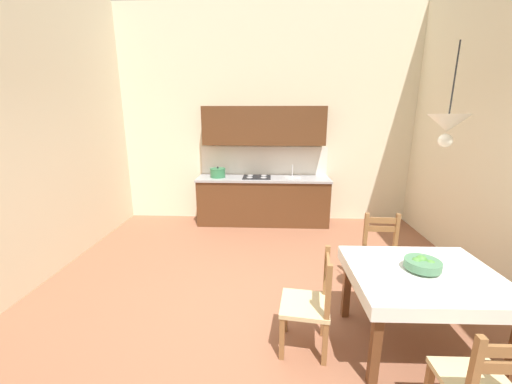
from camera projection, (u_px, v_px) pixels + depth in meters
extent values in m
cube|color=#935B42|center=(260.00, 314.00, 3.34)|extent=(6.12, 6.76, 0.10)
cube|color=beige|center=(266.00, 117.00, 5.86)|extent=(6.12, 0.12, 4.01)
cube|color=#56331C|center=(263.00, 201.00, 5.90)|extent=(2.46, 0.60, 0.86)
cube|color=#9E9EA3|center=(263.00, 179.00, 5.78)|extent=(2.49, 0.63, 0.04)
cube|color=white|center=(264.00, 161.00, 6.00)|extent=(2.46, 0.01, 0.55)
cube|color=#56331C|center=(264.00, 126.00, 5.67)|extent=(2.26, 0.34, 0.70)
cube|color=black|center=(263.00, 225.00, 5.73)|extent=(2.42, 0.02, 0.09)
cylinder|color=silver|center=(293.00, 178.00, 5.76)|extent=(0.34, 0.34, 0.02)
cylinder|color=silver|center=(292.00, 171.00, 5.86)|extent=(0.02, 0.02, 0.22)
cube|color=black|center=(257.00, 177.00, 5.78)|extent=(0.52, 0.42, 0.01)
cylinder|color=silver|center=(250.00, 177.00, 5.69)|extent=(0.11, 0.11, 0.01)
cylinder|color=silver|center=(264.00, 178.00, 5.68)|extent=(0.11, 0.11, 0.01)
cylinder|color=silver|center=(250.00, 175.00, 5.88)|extent=(0.11, 0.11, 0.01)
cylinder|color=silver|center=(264.00, 175.00, 5.87)|extent=(0.11, 0.11, 0.01)
cylinder|color=#337A4C|center=(218.00, 173.00, 5.78)|extent=(0.28, 0.28, 0.15)
cylinder|color=#337A4C|center=(218.00, 169.00, 5.76)|extent=(0.29, 0.29, 0.02)
sphere|color=black|center=(218.00, 168.00, 5.75)|extent=(0.04, 0.04, 0.04)
cube|color=brown|center=(424.00, 273.00, 2.63)|extent=(1.19, 0.98, 0.02)
cube|color=brown|center=(375.00, 345.00, 2.33)|extent=(0.07, 0.07, 0.73)
cube|color=brown|center=(347.00, 285.00, 3.15)|extent=(0.07, 0.07, 0.73)
cube|color=brown|center=(451.00, 286.00, 3.12)|extent=(0.07, 0.07, 0.73)
cube|color=white|center=(424.00, 272.00, 2.63)|extent=(1.25, 1.05, 0.00)
cube|color=white|center=(460.00, 316.00, 2.15)|extent=(1.23, 0.03, 0.12)
cube|color=white|center=(398.00, 252.00, 3.14)|extent=(1.23, 0.03, 0.12)
cube|color=white|center=(352.00, 277.00, 2.66)|extent=(0.02, 1.02, 0.12)
cube|color=white|center=(496.00, 279.00, 2.63)|extent=(0.02, 1.02, 0.12)
cube|color=#D1BC89|center=(305.00, 305.00, 2.71)|extent=(0.47, 0.47, 0.04)
cube|color=olive|center=(282.00, 338.00, 2.62)|extent=(0.05, 0.05, 0.41)
cube|color=olive|center=(286.00, 312.00, 2.97)|extent=(0.05, 0.05, 0.41)
cube|color=olive|center=(327.00, 317.00, 2.50)|extent=(0.05, 0.05, 0.93)
cube|color=olive|center=(325.00, 292.00, 2.84)|extent=(0.05, 0.05, 0.93)
cube|color=olive|center=(328.00, 264.00, 2.58)|extent=(0.07, 0.32, 0.07)
cube|color=olive|center=(328.00, 275.00, 2.60)|extent=(0.07, 0.32, 0.07)
cube|color=olive|center=(510.00, 368.00, 1.66)|extent=(0.32, 0.03, 0.07)
cube|color=#D1BC89|center=(384.00, 259.00, 3.55)|extent=(0.43, 0.43, 0.04)
cube|color=olive|center=(403.00, 286.00, 3.42)|extent=(0.05, 0.05, 0.41)
cube|color=olive|center=(370.00, 284.00, 3.45)|extent=(0.05, 0.05, 0.41)
cube|color=olive|center=(394.00, 250.00, 3.71)|extent=(0.05, 0.05, 0.93)
cube|color=olive|center=(364.00, 249.00, 3.73)|extent=(0.05, 0.05, 0.93)
cube|color=olive|center=(382.00, 220.00, 3.63)|extent=(0.32, 0.03, 0.07)
cube|color=olive|center=(381.00, 229.00, 3.65)|extent=(0.32, 0.03, 0.07)
cylinder|color=#4C7F5B|center=(422.00, 269.00, 2.65)|extent=(0.17, 0.17, 0.02)
cylinder|color=#4C7F5B|center=(423.00, 264.00, 2.64)|extent=(0.30, 0.30, 0.07)
sphere|color=#4C8E3D|center=(416.00, 262.00, 2.65)|extent=(0.09, 0.09, 0.09)
sphere|color=#4C8E3D|center=(430.00, 265.00, 2.62)|extent=(0.08, 0.08, 0.08)
sphere|color=#4C8E3D|center=(421.00, 261.00, 2.66)|extent=(0.10, 0.10, 0.10)
cylinder|color=black|center=(454.00, 80.00, 2.37)|extent=(0.01, 0.01, 0.57)
cone|color=silver|center=(448.00, 123.00, 2.45)|extent=(0.32, 0.32, 0.14)
sphere|color=white|center=(445.00, 141.00, 2.49)|extent=(0.11, 0.11, 0.11)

